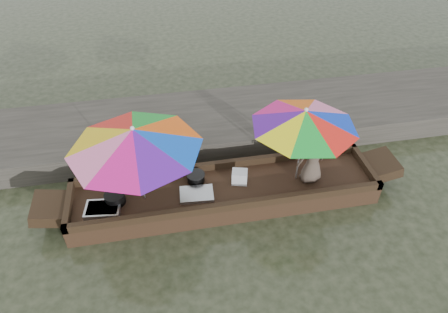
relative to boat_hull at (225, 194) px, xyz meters
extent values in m
plane|color=black|center=(0.00, 0.00, -0.17)|extent=(80.00, 80.00, 0.00)
cube|color=#2D2B26|center=(0.00, 2.20, 0.08)|extent=(22.00, 2.20, 0.50)
cube|color=black|center=(0.00, 0.00, 0.00)|extent=(5.60, 1.20, 0.35)
cylinder|color=black|center=(-1.96, -0.01, 0.27)|extent=(0.36, 0.36, 0.19)
cube|color=silver|center=(-2.17, -0.19, 0.22)|extent=(0.64, 0.48, 0.09)
cube|color=silver|center=(-0.54, -0.11, 0.21)|extent=(0.62, 0.46, 0.06)
cylinder|color=black|center=(-0.50, 0.27, 0.25)|extent=(0.32, 0.32, 0.15)
cube|color=silver|center=(0.29, 0.09, 0.30)|extent=(0.33, 0.29, 0.26)
imported|color=#4F4137|center=(1.59, -0.08, 0.73)|extent=(0.60, 0.45, 1.10)
camera|label=1|loc=(-1.00, -5.17, 5.27)|focal=32.00mm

